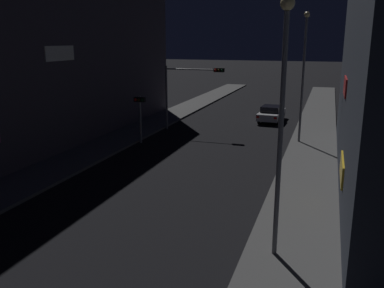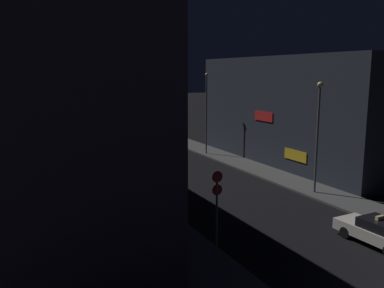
% 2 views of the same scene
% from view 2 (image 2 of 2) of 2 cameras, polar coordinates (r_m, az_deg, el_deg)
% --- Properties ---
extents(sidewalk_left, '(3.14, 68.44, 0.16)m').
position_cam_2_polar(sidewalk_left, '(42.55, -14.42, -2.33)').
color(sidewalk_left, '#4C4C4C').
rests_on(sidewalk_left, ground_plane).
extents(sidewalk_right, '(3.14, 68.44, 0.16)m').
position_cam_2_polar(sidewalk_right, '(47.03, 1.79, -0.84)').
color(sidewalk_right, '#4C4C4C').
rests_on(sidewalk_right, ground_plane).
extents(building_facade_left, '(9.95, 34.67, 13.69)m').
position_cam_2_polar(building_facade_left, '(31.37, -23.04, 5.35)').
color(building_facade_left, '#3D3842').
rests_on(building_facade_left, ground_plane).
extents(building_facade_right, '(11.51, 23.80, 10.46)m').
position_cam_2_polar(building_facade_right, '(43.06, 16.27, 4.67)').
color(building_facade_right, '#282D38').
rests_on(building_facade_right, ground_plane).
extents(taxi, '(1.93, 4.50, 1.62)m').
position_cam_2_polar(taxi, '(23.90, 24.67, -11.11)').
color(taxi, silver).
rests_on(taxi, ground_plane).
extents(far_car, '(2.04, 4.54, 1.42)m').
position_cam_2_polar(far_car, '(50.10, -5.09, 0.56)').
color(far_car, '#B7B7BC').
rests_on(far_car, ground_plane).
extents(traffic_light_overhead, '(4.81, 0.42, 5.12)m').
position_cam_2_polar(traffic_light_overhead, '(42.23, -9.55, 2.82)').
color(traffic_light_overhead, slate).
rests_on(traffic_light_overhead, ground_plane).
extents(traffic_light_left_kerb, '(0.80, 0.42, 3.34)m').
position_cam_2_polar(traffic_light_left_kerb, '(37.18, -10.06, -0.26)').
color(traffic_light_left_kerb, slate).
rests_on(traffic_light_left_kerb, ground_plane).
extents(sign_pole_left, '(0.54, 0.10, 4.35)m').
position_cam_2_polar(sign_pole_left, '(19.23, 3.51, -8.90)').
color(sign_pole_left, slate).
rests_on(sign_pole_left, sidewalk_left).
extents(street_lamp_near_block, '(0.42, 0.42, 8.16)m').
position_cam_2_polar(street_lamp_near_block, '(30.86, 17.27, 2.48)').
color(street_lamp_near_block, slate).
rests_on(street_lamp_near_block, sidewalk_right).
extents(street_lamp_far_block, '(0.37, 0.37, 8.72)m').
position_cam_2_polar(street_lamp_far_block, '(43.94, 2.05, 5.11)').
color(street_lamp_far_block, slate).
rests_on(street_lamp_far_block, sidewalk_right).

